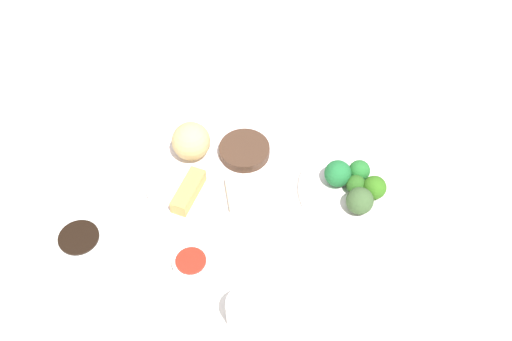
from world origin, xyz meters
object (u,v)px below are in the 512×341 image
Objects in this scene: teacup at (245,311)px; soy_sauce_bowl at (81,244)px; sauce_ramekin_sweet_and_sour at (191,264)px; main_plate at (218,177)px; broccoli_plate at (354,190)px.

soy_sauce_bowl is at bearing 135.92° from teacup.
soy_sauce_bowl reaches higher than sauce_ramekin_sweet_and_sour.
sauce_ramekin_sweet_and_sour is at bearing -120.59° from main_plate.
main_plate is 3.20× the size of soy_sauce_bowl.
broccoli_plate is at bearing -26.36° from main_plate.
soy_sauce_bowl is at bearing 174.95° from broccoli_plate.
main_plate is 0.20m from sauce_ramekin_sweet_and_sour.
soy_sauce_bowl is 0.33m from teacup.
teacup reaches higher than broccoli_plate.
soy_sauce_bowl is 1.42× the size of teacup.
main_plate is 4.28× the size of sauce_ramekin_sweet_and_sour.
broccoli_plate is 0.34m from teacup.
soy_sauce_bowl is at bearing 150.31° from sauce_ramekin_sweet_and_sour.
teacup reaches higher than soy_sauce_bowl.
teacup is at bearing -44.08° from soy_sauce_bowl.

